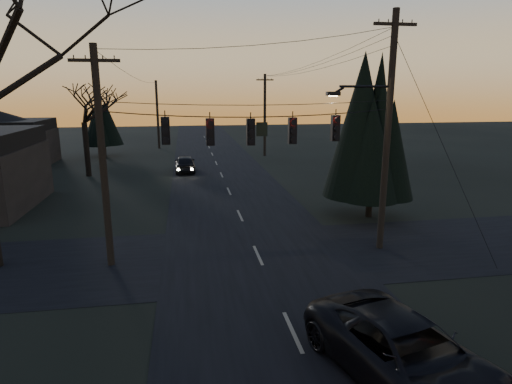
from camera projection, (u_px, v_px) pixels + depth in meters
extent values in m
cube|color=black|center=(232.00, 198.00, 27.77)|extent=(8.00, 120.00, 0.02)
cube|color=black|center=(258.00, 255.00, 18.18)|extent=(60.00, 7.00, 0.02)
cylinder|color=black|center=(252.00, 110.00, 16.73)|extent=(11.50, 0.04, 0.04)
cylinder|color=black|center=(369.00, 203.00, 23.64)|extent=(0.36, 0.36, 1.60)
cone|color=black|center=(374.00, 135.00, 22.77)|extent=(4.04, 4.04, 6.70)
cylinder|color=black|center=(87.00, 150.00, 34.61)|extent=(0.44, 0.44, 4.35)
cylinder|color=black|center=(104.00, 149.00, 45.21)|extent=(0.36, 0.36, 1.60)
cone|color=black|center=(102.00, 121.00, 44.53)|extent=(3.45, 3.45, 5.05)
imported|color=black|center=(406.00, 354.00, 10.08)|extent=(4.00, 6.14, 1.57)
imported|color=black|center=(185.00, 164.00, 36.75)|extent=(1.78, 4.20, 1.42)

